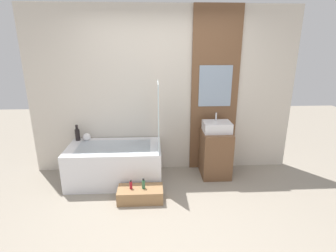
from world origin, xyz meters
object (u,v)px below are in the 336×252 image
(wooden_step_bench, at_px, (140,194))
(bottle_soap_primary, at_px, (131,185))
(bathtub, at_px, (115,163))
(vase_tall_dark, at_px, (77,134))
(sink, at_px, (217,127))
(bottle_soap_secondary, at_px, (143,184))
(vase_round_light, at_px, (87,137))

(wooden_step_bench, height_order, bottle_soap_primary, bottle_soap_primary)
(bathtub, height_order, bottle_soap_primary, bathtub)
(vase_tall_dark, bearing_deg, wooden_step_bench, -40.46)
(sink, height_order, vase_tall_dark, sink)
(bottle_soap_secondary, bearing_deg, bathtub, 128.44)
(wooden_step_bench, height_order, vase_tall_dark, vase_tall_dark)
(vase_tall_dark, height_order, vase_round_light, vase_tall_dark)
(bathtub, distance_m, vase_round_light, 0.64)
(wooden_step_bench, xyz_separation_m, bottle_soap_secondary, (0.05, -0.00, 0.15))
(vase_round_light, bearing_deg, bathtub, -30.66)
(sink, xyz_separation_m, bottle_soap_primary, (-1.29, -0.68, -0.58))
(bottle_soap_primary, bearing_deg, vase_tall_dark, 135.91)
(vase_round_light, bearing_deg, bottle_soap_secondary, -42.68)
(bathtub, relative_size, bottle_soap_secondary, 9.60)
(wooden_step_bench, relative_size, bottle_soap_secondary, 4.20)
(bathtub, height_order, vase_tall_dark, vase_tall_dark)
(bathtub, xyz_separation_m, vase_tall_dark, (-0.61, 0.30, 0.38))
(bathtub, bearing_deg, bottle_soap_primary, -63.46)
(wooden_step_bench, relative_size, vase_round_light, 5.09)
(wooden_step_bench, bearing_deg, bottle_soap_primary, 180.00)
(vase_tall_dark, bearing_deg, bathtub, -25.99)
(vase_round_light, xyz_separation_m, bottle_soap_primary, (0.75, -0.84, -0.39))
(bathtub, xyz_separation_m, wooden_step_bench, (0.41, -0.57, -0.20))
(bathtub, bearing_deg, bottle_soap_secondary, -51.56)
(bathtub, height_order, sink, sink)
(bottle_soap_secondary, bearing_deg, sink, 31.34)
(bathtub, distance_m, wooden_step_bench, 0.73)
(sink, xyz_separation_m, bottle_soap_secondary, (-1.12, -0.68, -0.57))
(sink, relative_size, bottle_soap_secondary, 2.90)
(vase_tall_dark, relative_size, bottle_soap_primary, 2.05)
(sink, bearing_deg, vase_round_light, 175.47)
(sink, xyz_separation_m, vase_tall_dark, (-2.18, 0.18, -0.14))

